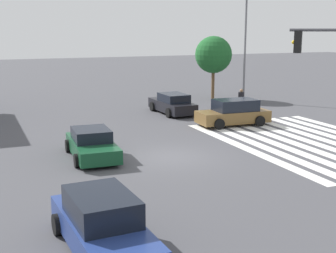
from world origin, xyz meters
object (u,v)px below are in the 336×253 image
at_px(pedestrian, 241,100).
at_px(street_light_pole_a, 245,39).
at_px(car_1, 172,104).
at_px(car_3, 102,225).
at_px(car_0, 92,144).
at_px(tree_corner_a, 213,55).
at_px(car_2, 234,113).

bearing_deg(pedestrian, street_light_pole_a, -166.40).
bearing_deg(car_1, car_3, 150.00).
relative_size(car_0, pedestrian, 2.58).
bearing_deg(tree_corner_a, car_1, 130.75).
height_order(car_2, pedestrian, pedestrian).
xyz_separation_m(pedestrian, street_light_pole_a, (4.99, -3.29, 3.98)).
xyz_separation_m(pedestrian, tree_corner_a, (6.93, -1.50, 2.69)).
relative_size(pedestrian, street_light_pole_a, 0.21).
height_order(car_0, car_2, car_2).
height_order(car_2, car_3, car_2).
xyz_separation_m(car_3, tree_corner_a, (23.05, -15.57, 2.95)).
bearing_deg(car_0, pedestrian, 122.97).
bearing_deg(pedestrian, tree_corner_a, -145.28).
relative_size(car_1, car_3, 0.94).
height_order(car_1, car_3, car_3).
bearing_deg(pedestrian, car_0, -12.97).
xyz_separation_m(car_1, street_light_pole_a, (3.08, -7.60, 4.29)).
bearing_deg(car_2, pedestrian, -125.42).
bearing_deg(pedestrian, car_1, -66.97).
relative_size(car_1, street_light_pole_a, 0.55).
bearing_deg(car_1, car_2, -161.07).
relative_size(car_1, tree_corner_a, 0.88).
bearing_deg(street_light_pole_a, car_2, 144.83).
relative_size(car_3, pedestrian, 2.82).
distance_m(car_1, car_3, 20.50).
xyz_separation_m(car_2, car_3, (-13.00, 11.64, -0.03)).
xyz_separation_m(car_3, pedestrian, (16.12, -14.06, 0.25)).
relative_size(car_3, street_light_pole_a, 0.59).
height_order(pedestrian, tree_corner_a, tree_corner_a).
bearing_deg(car_3, car_1, 149.02).
xyz_separation_m(car_2, pedestrian, (3.12, -2.43, 0.22)).
xyz_separation_m(car_0, street_light_pole_a, (12.02, -15.43, 4.34)).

